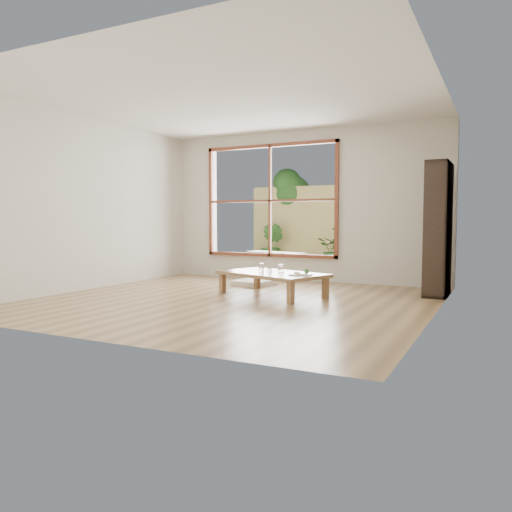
{
  "coord_description": "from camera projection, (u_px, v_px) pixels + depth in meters",
  "views": [
    {
      "loc": [
        3.17,
        -5.68,
        1.04
      ],
      "look_at": [
        0.06,
        0.53,
        0.55
      ],
      "focal_mm": 35.0,
      "sensor_mm": 36.0,
      "label": 1
    }
  ],
  "objects": [
    {
      "name": "ground",
      "position": [
        234.0,
        300.0,
        6.56
      ],
      "size": [
        5.0,
        5.0,
        0.0
      ],
      "primitive_type": "plane",
      "color": "tan",
      "rests_on": "ground"
    },
    {
      "name": "low_table",
      "position": [
        272.0,
        275.0,
        6.94
      ],
      "size": [
        1.69,
        1.3,
        0.33
      ],
      "rotation": [
        0.0,
        0.0,
        -0.35
      ],
      "color": "#A17F4E",
      "rests_on": "ground"
    },
    {
      "name": "floor_cushion",
      "position": [
        254.0,
        283.0,
        8.09
      ],
      "size": [
        0.65,
        0.65,
        0.08
      ],
      "primitive_type": "cube",
      "rotation": [
        0.0,
        0.0,
        -0.19
      ],
      "color": "white",
      "rests_on": "ground"
    },
    {
      "name": "bookshelf",
      "position": [
        438.0,
        229.0,
        6.94
      ],
      "size": [
        0.3,
        0.83,
        1.85
      ],
      "primitive_type": "cube",
      "color": "#32261B",
      "rests_on": "ground"
    },
    {
      "name": "glass_tall",
      "position": [
        261.0,
        268.0,
        6.88
      ],
      "size": [
        0.07,
        0.07,
        0.13
      ],
      "primitive_type": "cylinder",
      "color": "silver",
      "rests_on": "low_table"
    },
    {
      "name": "glass_mid",
      "position": [
        281.0,
        269.0,
        6.88
      ],
      "size": [
        0.08,
        0.08,
        0.11
      ],
      "primitive_type": "cylinder",
      "color": "silver",
      "rests_on": "low_table"
    },
    {
      "name": "glass_short",
      "position": [
        281.0,
        269.0,
        6.97
      ],
      "size": [
        0.07,
        0.07,
        0.08
      ],
      "primitive_type": "cylinder",
      "color": "silver",
      "rests_on": "low_table"
    },
    {
      "name": "glass_small",
      "position": [
        270.0,
        269.0,
        6.97
      ],
      "size": [
        0.06,
        0.06,
        0.07
      ],
      "primitive_type": "cylinder",
      "color": "silver",
      "rests_on": "low_table"
    },
    {
      "name": "food_tray",
      "position": [
        302.0,
        274.0,
        6.56
      ],
      "size": [
        0.29,
        0.22,
        0.08
      ],
      "rotation": [
        0.0,
        0.0,
        0.09
      ],
      "color": "white",
      "rests_on": "low_table"
    },
    {
      "name": "deck",
      "position": [
        294.0,
        273.0,
        10.0
      ],
      "size": [
        2.8,
        2.0,
        0.05
      ],
      "primitive_type": "cube",
      "color": "#322C24",
      "rests_on": "ground"
    },
    {
      "name": "garden_bench",
      "position": [
        276.0,
        255.0,
        9.88
      ],
      "size": [
        1.32,
        0.72,
        0.4
      ],
      "rotation": [
        0.0,
        0.0,
        -0.29
      ],
      "color": "#32261B",
      "rests_on": "deck"
    },
    {
      "name": "bamboo_fence",
      "position": [
        312.0,
        227.0,
        10.83
      ],
      "size": [
        2.8,
        0.06,
        1.8
      ],
      "primitive_type": "cube",
      "color": "#D2C16B",
      "rests_on": "ground"
    },
    {
      "name": "shrub_right",
      "position": [
        338.0,
        249.0,
        10.24
      ],
      "size": [
        0.89,
        0.81,
        0.87
      ],
      "primitive_type": "imported",
      "rotation": [
        0.0,
        0.0,
        0.17
      ],
      "color": "#2F6023",
      "rests_on": "deck"
    },
    {
      "name": "shrub_left",
      "position": [
        272.0,
        245.0,
        10.97
      ],
      "size": [
        0.62,
        0.54,
        0.97
      ],
      "primitive_type": "imported",
      "rotation": [
        0.0,
        0.0,
        -0.23
      ],
      "color": "#2F6023",
      "rests_on": "deck"
    },
    {
      "name": "garden_tree",
      "position": [
        289.0,
        195.0,
        11.35
      ],
      "size": [
        1.04,
        0.85,
        2.22
      ],
      "color": "#4C3D2D",
      "rests_on": "ground"
    }
  ]
}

